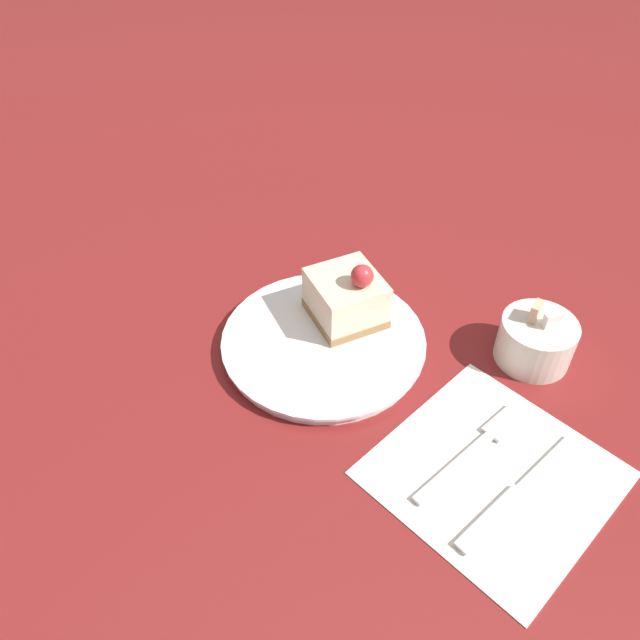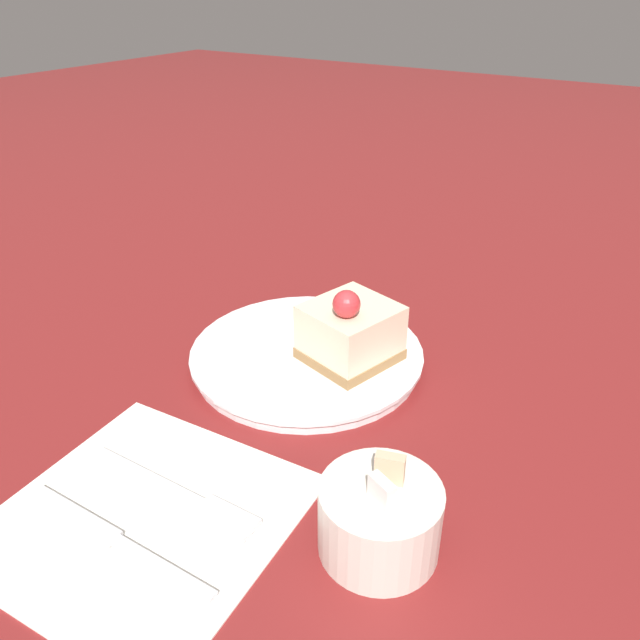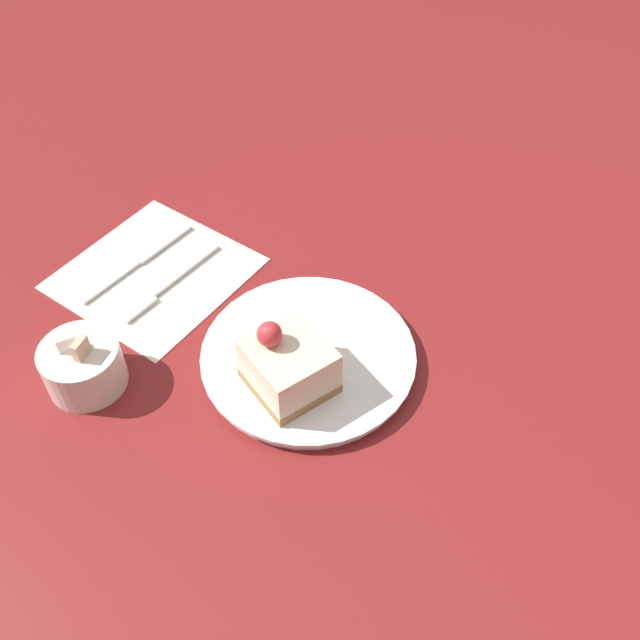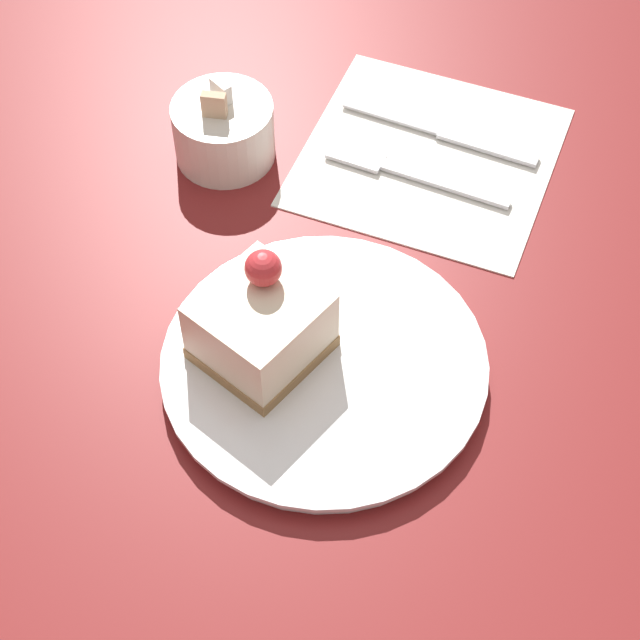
# 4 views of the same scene
# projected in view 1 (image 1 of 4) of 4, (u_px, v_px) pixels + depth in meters

# --- Properties ---
(ground_plane) EXTENTS (4.00, 4.00, 0.00)m
(ground_plane) POSITION_uv_depth(u_px,v_px,m) (317.00, 342.00, 0.74)
(ground_plane) COLOR maroon
(plate) EXTENTS (0.24, 0.24, 0.02)m
(plate) POSITION_uv_depth(u_px,v_px,m) (326.00, 341.00, 0.73)
(plate) COLOR white
(plate) RESTS_ON ground_plane
(cake_slice) EXTENTS (0.10, 0.10, 0.08)m
(cake_slice) POSITION_uv_depth(u_px,v_px,m) (348.00, 298.00, 0.72)
(cake_slice) COLOR #9E7547
(cake_slice) RESTS_ON plate
(napkin) EXTENTS (0.22, 0.22, 0.00)m
(napkin) POSITION_uv_depth(u_px,v_px,m) (494.00, 473.00, 0.60)
(napkin) COLOR white
(napkin) RESTS_ON ground_plane
(fork) EXTENTS (0.02, 0.16, 0.00)m
(fork) POSITION_uv_depth(u_px,v_px,m) (479.00, 445.00, 0.62)
(fork) COLOR silver
(fork) RESTS_ON napkin
(knife) EXTENTS (0.02, 0.18, 0.00)m
(knife) POSITION_uv_depth(u_px,v_px,m) (509.00, 500.00, 0.58)
(knife) COLOR silver
(knife) RESTS_ON napkin
(sugar_bowl) EXTENTS (0.08, 0.08, 0.08)m
(sugar_bowl) POSITION_uv_depth(u_px,v_px,m) (536.00, 340.00, 0.70)
(sugar_bowl) COLOR silver
(sugar_bowl) RESTS_ON ground_plane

